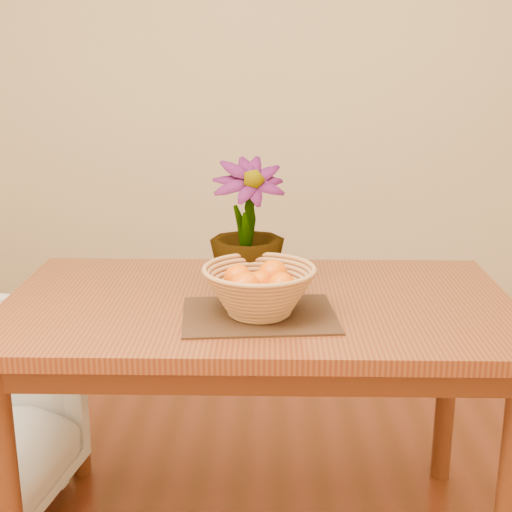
{
  "coord_description": "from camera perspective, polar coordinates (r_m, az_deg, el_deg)",
  "views": [
    {
      "loc": [
        0.03,
        -1.55,
        1.4
      ],
      "look_at": [
        -0.01,
        0.17,
        0.91
      ],
      "focal_mm": 50.0,
      "sensor_mm": 36.0,
      "label": 1
    }
  ],
  "objects": [
    {
      "name": "wall_back",
      "position": [
        3.8,
        0.73,
        15.06
      ],
      "size": [
        4.0,
        0.02,
        2.7
      ],
      "primitive_type": "cube",
      "color": "#FFEBC2",
      "rests_on": "floor"
    },
    {
      "name": "table",
      "position": [
        1.99,
        0.22,
        -5.88
      ],
      "size": [
        1.4,
        0.8,
        0.75
      ],
      "color": "brown",
      "rests_on": "floor"
    },
    {
      "name": "placemat",
      "position": [
        1.84,
        0.26,
        -4.76
      ],
      "size": [
        0.42,
        0.33,
        0.01
      ],
      "primitive_type": "cube",
      "rotation": [
        0.0,
        0.0,
        0.09
      ],
      "color": "#3D2316",
      "rests_on": "table"
    },
    {
      "name": "wicker_basket",
      "position": [
        1.82,
        0.26,
        -2.94
      ],
      "size": [
        0.29,
        0.29,
        0.12
      ],
      "color": "#B6794C",
      "rests_on": "placemat"
    },
    {
      "name": "orange_pile",
      "position": [
        1.81,
        0.26,
        -2.08
      ],
      "size": [
        0.18,
        0.19,
        0.08
      ],
      "rotation": [
        0.0,
        0.0,
        0.41
      ],
      "color": "#F56304",
      "rests_on": "wicker_basket"
    },
    {
      "name": "potted_plant",
      "position": [
        1.99,
        -0.71,
        2.39
      ],
      "size": [
        0.25,
        0.25,
        0.37
      ],
      "primitive_type": "imported",
      "rotation": [
        0.0,
        0.0,
        0.21
      ],
      "color": "#1A4C15",
      "rests_on": "table"
    }
  ]
}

